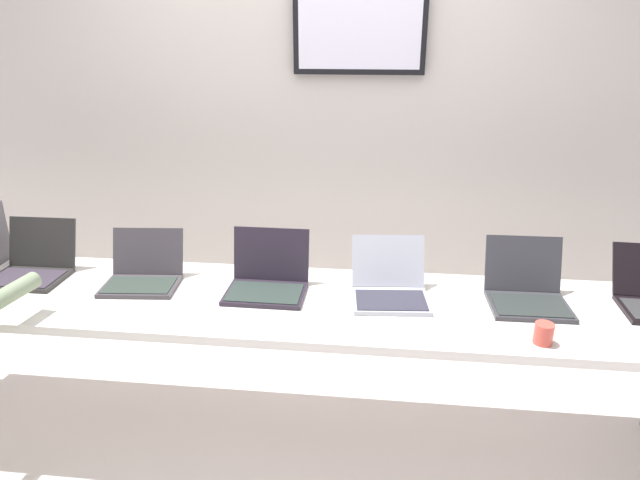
{
  "coord_description": "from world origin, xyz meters",
  "views": [
    {
      "loc": [
        0.42,
        -2.12,
        1.84
      ],
      "look_at": [
        0.16,
        0.17,
        0.96
      ],
      "focal_mm": 30.44,
      "sensor_mm": 36.0,
      "label": 1
    }
  ],
  "objects_px": {
    "laptop_station_2": "(268,278)",
    "laptop_station_3": "(390,285)",
    "laptop_station_0": "(33,264)",
    "coffee_mug": "(544,334)",
    "laptop_station_1": "(143,273)",
    "workbench": "(279,307)",
    "laptop_station_4": "(527,289)"
  },
  "relations": [
    {
      "from": "laptop_station_0",
      "to": "laptop_station_3",
      "type": "height_order",
      "value": "laptop_station_0"
    },
    {
      "from": "laptop_station_2",
      "to": "laptop_station_4",
      "type": "distance_m",
      "value": 1.14
    },
    {
      "from": "laptop_station_3",
      "to": "laptop_station_1",
      "type": "bearing_deg",
      "value": 179.4
    },
    {
      "from": "laptop_station_2",
      "to": "laptop_station_3",
      "type": "xyz_separation_m",
      "value": [
        0.55,
        -0.0,
        -0.0
      ]
    },
    {
      "from": "laptop_station_0",
      "to": "coffee_mug",
      "type": "distance_m",
      "value": 2.32
    },
    {
      "from": "laptop_station_4",
      "to": "laptop_station_0",
      "type": "bearing_deg",
      "value": 179.57
    },
    {
      "from": "workbench",
      "to": "laptop_station_2",
      "type": "bearing_deg",
      "value": 129.21
    },
    {
      "from": "laptop_station_4",
      "to": "laptop_station_2",
      "type": "bearing_deg",
      "value": -179.36
    },
    {
      "from": "laptop_station_1",
      "to": "coffee_mug",
      "type": "bearing_deg",
      "value": -11.12
    },
    {
      "from": "workbench",
      "to": "laptop_station_1",
      "type": "distance_m",
      "value": 0.67
    },
    {
      "from": "laptop_station_4",
      "to": "coffee_mug",
      "type": "xyz_separation_m",
      "value": [
        -0.02,
        -0.34,
        -0.02
      ]
    },
    {
      "from": "laptop_station_3",
      "to": "laptop_station_4",
      "type": "distance_m",
      "value": 0.59
    },
    {
      "from": "laptop_station_2",
      "to": "laptop_station_3",
      "type": "bearing_deg",
      "value": -0.38
    },
    {
      "from": "laptop_station_3",
      "to": "coffee_mug",
      "type": "height_order",
      "value": "laptop_station_3"
    },
    {
      "from": "laptop_station_0",
      "to": "laptop_station_4",
      "type": "distance_m",
      "value": 2.3
    },
    {
      "from": "laptop_station_4",
      "to": "coffee_mug",
      "type": "distance_m",
      "value": 0.34
    },
    {
      "from": "laptop_station_1",
      "to": "laptop_station_3",
      "type": "height_order",
      "value": "laptop_station_3"
    },
    {
      "from": "laptop_station_1",
      "to": "coffee_mug",
      "type": "height_order",
      "value": "laptop_station_1"
    },
    {
      "from": "laptop_station_0",
      "to": "laptop_station_4",
      "type": "bearing_deg",
      "value": -0.43
    },
    {
      "from": "laptop_station_2",
      "to": "laptop_station_4",
      "type": "xyz_separation_m",
      "value": [
        1.14,
        0.01,
        -0.0
      ]
    },
    {
      "from": "workbench",
      "to": "laptop_station_4",
      "type": "height_order",
      "value": "laptop_station_4"
    },
    {
      "from": "workbench",
      "to": "laptop_station_3",
      "type": "relative_size",
      "value": 10.36
    },
    {
      "from": "laptop_station_0",
      "to": "laptop_station_1",
      "type": "bearing_deg",
      "value": -2.2
    },
    {
      "from": "laptop_station_0",
      "to": "laptop_station_4",
      "type": "xyz_separation_m",
      "value": [
        2.3,
        -0.02,
        0.0
      ]
    },
    {
      "from": "laptop_station_2",
      "to": "coffee_mug",
      "type": "height_order",
      "value": "laptop_station_2"
    },
    {
      "from": "laptop_station_3",
      "to": "laptop_station_0",
      "type": "bearing_deg",
      "value": 178.87
    },
    {
      "from": "laptop_station_3",
      "to": "coffee_mug",
      "type": "xyz_separation_m",
      "value": [
        0.58,
        -0.33,
        -0.01
      ]
    },
    {
      "from": "laptop_station_1",
      "to": "coffee_mug",
      "type": "xyz_separation_m",
      "value": [
        1.72,
        -0.34,
        -0.01
      ]
    },
    {
      "from": "laptop_station_3",
      "to": "coffee_mug",
      "type": "relative_size",
      "value": 4.43
    },
    {
      "from": "laptop_station_1",
      "to": "laptop_station_2",
      "type": "height_order",
      "value": "laptop_station_2"
    },
    {
      "from": "laptop_station_2",
      "to": "coffee_mug",
      "type": "xyz_separation_m",
      "value": [
        1.13,
        -0.33,
        -0.02
      ]
    },
    {
      "from": "workbench",
      "to": "laptop_station_3",
      "type": "bearing_deg",
      "value": 8.95
    }
  ]
}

